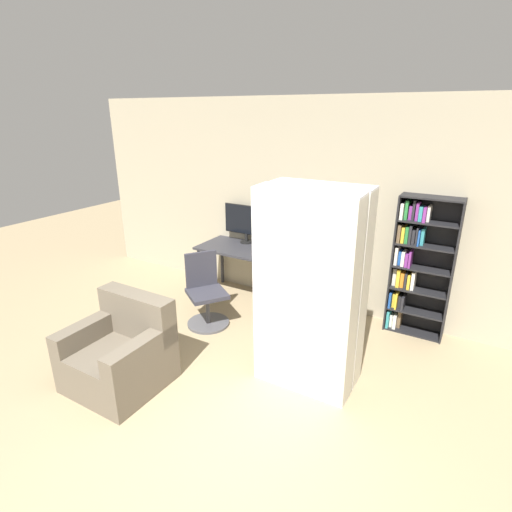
{
  "coord_description": "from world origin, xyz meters",
  "views": [
    {
      "loc": [
        1.51,
        -1.92,
        2.51
      ],
      "look_at": [
        -0.51,
        1.55,
        1.05
      ],
      "focal_mm": 28.0,
      "sensor_mm": 36.0,
      "label": 1
    }
  ],
  "objects_px": {
    "monitor": "(246,221)",
    "mattress_far": "(318,284)",
    "office_chair": "(206,297)",
    "mattress_near": "(305,296)",
    "armchair": "(122,353)",
    "bookshelf": "(416,265)"
  },
  "relations": [
    {
      "from": "mattress_near",
      "to": "armchair",
      "type": "distance_m",
      "value": 1.85
    },
    {
      "from": "monitor",
      "to": "mattress_far",
      "type": "bearing_deg",
      "value": -39.68
    },
    {
      "from": "bookshelf",
      "to": "mattress_far",
      "type": "bearing_deg",
      "value": -116.79
    },
    {
      "from": "bookshelf",
      "to": "mattress_near",
      "type": "distance_m",
      "value": 1.78
    },
    {
      "from": "bookshelf",
      "to": "mattress_near",
      "type": "relative_size",
      "value": 0.86
    },
    {
      "from": "office_chair",
      "to": "mattress_near",
      "type": "xyz_separation_m",
      "value": [
        1.54,
        -0.55,
        0.61
      ]
    },
    {
      "from": "office_chair",
      "to": "mattress_far",
      "type": "bearing_deg",
      "value": -9.11
    },
    {
      "from": "monitor",
      "to": "armchair",
      "type": "bearing_deg",
      "value": -88.17
    },
    {
      "from": "office_chair",
      "to": "mattress_far",
      "type": "height_order",
      "value": "mattress_far"
    },
    {
      "from": "mattress_near",
      "to": "bookshelf",
      "type": "bearing_deg",
      "value": 67.58
    },
    {
      "from": "monitor",
      "to": "office_chair",
      "type": "distance_m",
      "value": 1.3
    },
    {
      "from": "bookshelf",
      "to": "armchair",
      "type": "bearing_deg",
      "value": -132.32
    },
    {
      "from": "office_chair",
      "to": "bookshelf",
      "type": "bearing_deg",
      "value": 26.26
    },
    {
      "from": "office_chair",
      "to": "monitor",
      "type": "bearing_deg",
      "value": 94.14
    },
    {
      "from": "monitor",
      "to": "bookshelf",
      "type": "distance_m",
      "value": 2.31
    },
    {
      "from": "armchair",
      "to": "monitor",
      "type": "bearing_deg",
      "value": 91.83
    },
    {
      "from": "monitor",
      "to": "office_chair",
      "type": "bearing_deg",
      "value": -85.86
    },
    {
      "from": "office_chair",
      "to": "armchair",
      "type": "height_order",
      "value": "office_chair"
    },
    {
      "from": "bookshelf",
      "to": "mattress_far",
      "type": "xyz_separation_m",
      "value": [
        -0.68,
        -1.34,
        0.12
      ]
    },
    {
      "from": "bookshelf",
      "to": "mattress_near",
      "type": "height_order",
      "value": "mattress_near"
    },
    {
      "from": "mattress_near",
      "to": "mattress_far",
      "type": "distance_m",
      "value": 0.3
    },
    {
      "from": "monitor",
      "to": "mattress_near",
      "type": "height_order",
      "value": "mattress_near"
    }
  ]
}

